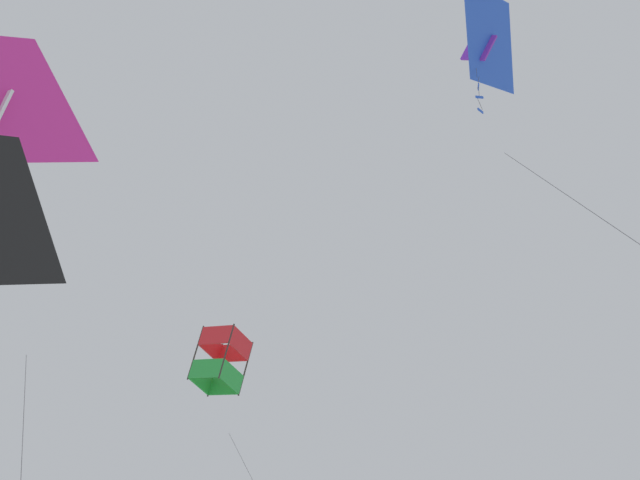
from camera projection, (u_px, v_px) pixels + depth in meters
name	position (u px, v px, depth m)	size (l,w,h in m)	color
kite_delta_low_drifter	(3.00, 102.00, 20.04)	(3.06, 3.05, 5.27)	#DB2D93
kite_delta_upper_right	(488.00, 42.00, 21.64)	(4.07, 3.26, 7.73)	blue
kite_box_near_right	(221.00, 361.00, 30.50)	(4.11, 3.90, 8.52)	red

